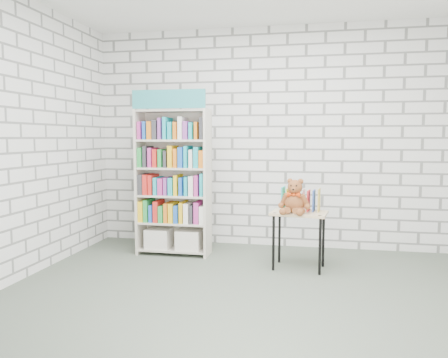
# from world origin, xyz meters

# --- Properties ---
(ground) EXTENTS (4.50, 4.50, 0.00)m
(ground) POSITION_xyz_m (0.00, 0.00, 0.00)
(ground) COLOR #495346
(ground) RESTS_ON ground
(room_shell) EXTENTS (4.52, 4.02, 2.81)m
(room_shell) POSITION_xyz_m (0.00, 0.00, 1.78)
(room_shell) COLOR silver
(room_shell) RESTS_ON ground
(bookshelf) EXTENTS (0.87, 0.34, 1.95)m
(bookshelf) POSITION_xyz_m (-1.06, 1.36, 0.89)
(bookshelf) COLOR beige
(bookshelf) RESTS_ON ground
(display_table) EXTENTS (0.62, 0.47, 0.62)m
(display_table) POSITION_xyz_m (0.43, 1.04, 0.53)
(display_table) COLOR tan
(display_table) RESTS_ON ground
(table_books) EXTENTS (0.42, 0.23, 0.24)m
(table_books) POSITION_xyz_m (0.45, 1.13, 0.74)
(table_books) COLOR #28ACAD
(table_books) RESTS_ON display_table
(teddy_bear) EXTENTS (0.34, 0.32, 0.36)m
(teddy_bear) POSITION_xyz_m (0.38, 0.95, 0.76)
(teddy_bear) COLOR brown
(teddy_bear) RESTS_ON display_table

